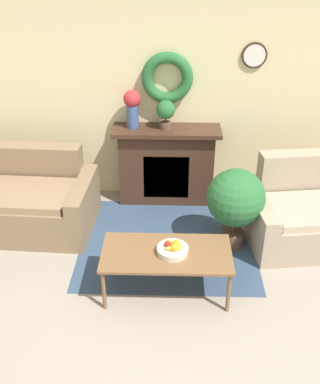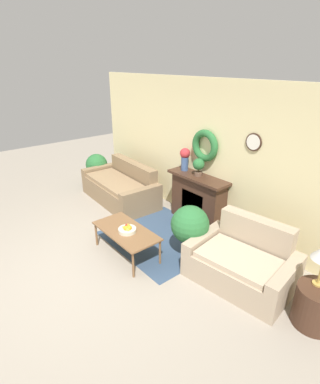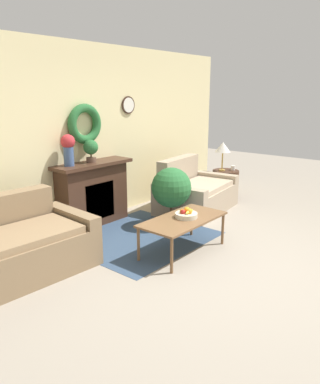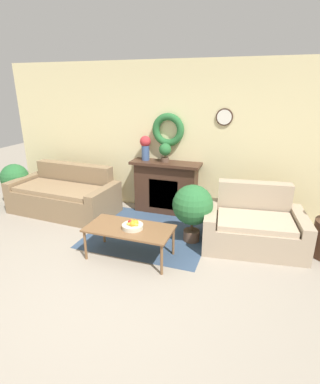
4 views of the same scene
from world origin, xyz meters
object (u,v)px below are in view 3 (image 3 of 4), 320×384
at_px(loveseat_right, 194,193).
at_px(fruit_bowl, 186,214).
at_px(coffee_table, 183,221).
at_px(potted_plant_floor_by_loveseat, 171,189).
at_px(fireplace, 93,193).
at_px(mug, 233,168).
at_px(side_table_by_loveseat, 225,184).
at_px(vase_on_mantel_left, 68,148).
at_px(potted_plant_on_mantel, 91,149).
at_px(couch_left, 1,252).
at_px(table_lamp, 223,148).

relative_size(loveseat_right, fruit_bowl, 5.40).
relative_size(coffee_table, potted_plant_floor_by_loveseat, 1.32).
bearing_deg(fireplace, mug, -16.77).
bearing_deg(side_table_by_loveseat, coffee_table, -160.47).
relative_size(vase_on_mantel_left, potted_plant_floor_by_loveseat, 0.50).
xyz_separation_m(mug, potted_plant_on_mantel, (-2.81, 0.83, 0.61)).
bearing_deg(loveseat_right, side_table_by_loveseat, -6.94).
bearing_deg(potted_plant_on_mantel, couch_left, -161.89).
distance_m(fireplace, table_lamp, 2.75).
bearing_deg(loveseat_right, potted_plant_on_mantel, 148.22).
bearing_deg(vase_on_mantel_left, coffee_table, -75.87).
bearing_deg(side_table_by_loveseat, table_lamp, 141.34).
bearing_deg(couch_left, mug, -0.06).
height_order(fruit_bowl, table_lamp, table_lamp).
height_order(side_table_by_loveseat, vase_on_mantel_left, vase_on_mantel_left).
bearing_deg(fireplace, potted_plant_on_mantel, -132.63).
height_order(side_table_by_loveseat, potted_plant_on_mantel, potted_plant_on_mantel).
height_order(loveseat_right, mug, loveseat_right).
bearing_deg(table_lamp, fireplace, 164.97).
relative_size(couch_left, vase_on_mantel_left, 4.51).
bearing_deg(loveseat_right, potted_plant_floor_by_loveseat, -175.32).
bearing_deg(loveseat_right, fruit_bowl, -155.79).
bearing_deg(table_lamp, potted_plant_on_mantel, 165.34).
distance_m(loveseat_right, potted_plant_floor_by_loveseat, 0.95).
relative_size(coffee_table, vase_on_mantel_left, 2.65).
bearing_deg(potted_plant_on_mantel, coffee_table, -88.56).
height_order(loveseat_right, fruit_bowl, loveseat_right).
distance_m(loveseat_right, coffee_table, 1.85).
bearing_deg(potted_plant_on_mantel, potted_plant_floor_by_loveseat, -51.47).
bearing_deg(mug, fireplace, 163.23).
distance_m(fireplace, potted_plant_floor_by_loveseat, 1.20).
relative_size(fireplace, mug, 14.38).
xyz_separation_m(coffee_table, mug, (2.76, 0.85, 0.16)).
xyz_separation_m(fruit_bowl, vase_on_mantel_left, (-0.48, 1.71, 0.74)).
height_order(fireplace, table_lamp, table_lamp).
bearing_deg(fruit_bowl, couch_left, 149.87).
bearing_deg(potted_plant_on_mantel, mug, -16.43).
height_order(mug, vase_on_mantel_left, vase_on_mantel_left).
xyz_separation_m(loveseat_right, fruit_bowl, (-1.54, -0.94, 0.20)).
height_order(side_table_by_loveseat, table_lamp, table_lamp).
bearing_deg(fireplace, couch_left, -161.61).
distance_m(couch_left, vase_on_mantel_left, 1.79).
xyz_separation_m(table_lamp, vase_on_mantel_left, (-3.01, 0.71, 0.27)).
relative_size(loveseat_right, side_table_by_loveseat, 2.94).
xyz_separation_m(coffee_table, potted_plant_on_mantel, (-0.04, 1.68, 0.76)).
relative_size(coffee_table, side_table_by_loveseat, 2.26).
distance_m(fireplace, couch_left, 1.92).
distance_m(fruit_bowl, table_lamp, 2.76).
bearing_deg(potted_plant_on_mantel, fireplace, 47.37).
height_order(coffee_table, side_table_by_loveseat, side_table_by_loveseat).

